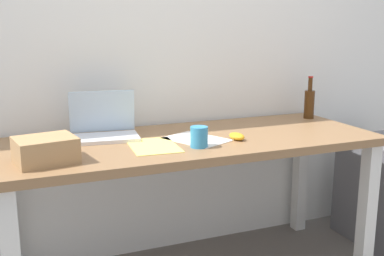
# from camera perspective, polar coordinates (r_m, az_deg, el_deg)

# --- Properties ---
(back_wall) EXTENTS (5.20, 0.08, 2.60)m
(back_wall) POSITION_cam_1_polar(r_m,az_deg,el_deg) (2.61, -3.53, 12.69)
(back_wall) COLOR white
(back_wall) RESTS_ON ground
(desk) EXTENTS (1.84, 0.71, 0.75)m
(desk) POSITION_cam_1_polar(r_m,az_deg,el_deg) (2.30, 0.00, -3.60)
(desk) COLOR olive
(desk) RESTS_ON ground
(laptop_left) EXTENTS (0.34, 0.25, 0.23)m
(laptop_left) POSITION_cam_1_polar(r_m,az_deg,el_deg) (2.31, -10.75, 0.03)
(laptop_left) COLOR silver
(laptop_left) RESTS_ON desk
(beer_bottle) EXTENTS (0.06, 0.06, 0.25)m
(beer_bottle) POSITION_cam_1_polar(r_m,az_deg,el_deg) (2.83, 14.18, 3.03)
(beer_bottle) COLOR #47280F
(beer_bottle) RESTS_ON desk
(computer_mouse) EXTENTS (0.07, 0.11, 0.03)m
(computer_mouse) POSITION_cam_1_polar(r_m,az_deg,el_deg) (2.25, 5.51, -1.02)
(computer_mouse) COLOR gold
(computer_mouse) RESTS_ON desk
(cardboard_box) EXTENTS (0.26, 0.23, 0.10)m
(cardboard_box) POSITION_cam_1_polar(r_m,az_deg,el_deg) (1.96, -17.52, -2.57)
(cardboard_box) COLOR tan
(cardboard_box) RESTS_ON desk
(coffee_mug) EXTENTS (0.08, 0.08, 0.09)m
(coffee_mug) POSITION_cam_1_polar(r_m,az_deg,el_deg) (2.10, 0.88, -1.10)
(coffee_mug) COLOR #338CC6
(coffee_mug) RESTS_ON desk
(paper_yellow_folder) EXTENTS (0.23, 0.31, 0.00)m
(paper_yellow_folder) POSITION_cam_1_polar(r_m,az_deg,el_deg) (2.13, -4.74, -2.20)
(paper_yellow_folder) COLOR #F4E06B
(paper_yellow_folder) RESTS_ON desk
(paper_sheet_center) EXTENTS (0.32, 0.36, 0.00)m
(paper_sheet_center) POSITION_cam_1_polar(r_m,az_deg,el_deg) (2.25, 0.55, -1.38)
(paper_sheet_center) COLOR white
(paper_sheet_center) RESTS_ON desk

